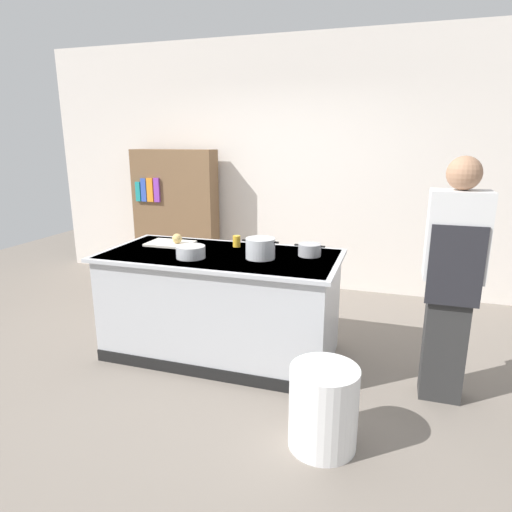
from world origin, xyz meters
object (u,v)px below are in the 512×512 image
object	(u,v)px
onion	(177,239)
stock_pot	(260,248)
juice_cup	(237,241)
trash_bin	(323,407)
sauce_pan	(310,250)
bookshelf	(176,216)
person_chef	(452,277)
mixing_bowl	(191,252)

from	to	relation	value
onion	stock_pot	bearing A→B (deg)	-12.95
onion	juice_cup	size ratio (longest dim) A/B	0.88
juice_cup	trash_bin	bearing A→B (deg)	-50.77
onion	stock_pot	distance (m)	0.86
sauce_pan	juice_cup	distance (m)	0.68
trash_bin	bookshelf	size ratio (longest dim) A/B	0.31
sauce_pan	person_chef	size ratio (longest dim) A/B	0.15
juice_cup	person_chef	distance (m)	1.77
stock_pot	mixing_bowl	bearing A→B (deg)	-163.96
onion	mixing_bowl	bearing A→B (deg)	-49.09
onion	bookshelf	xyz separation A→B (m)	(-0.88, 1.64, -0.11)
person_chef	bookshelf	distance (m)	3.68
stock_pot	bookshelf	size ratio (longest dim) A/B	0.18
sauce_pan	bookshelf	bearing A→B (deg)	141.71
stock_pot	sauce_pan	world-z (taller)	stock_pot
person_chef	bookshelf	world-z (taller)	person_chef
person_chef	mixing_bowl	bearing A→B (deg)	93.54
juice_cup	bookshelf	distance (m)	2.07
trash_bin	bookshelf	xyz separation A→B (m)	(-2.39, 2.74, 0.59)
onion	mixing_bowl	xyz separation A→B (m)	(0.30, -0.35, -0.02)
onion	bookshelf	world-z (taller)	bookshelf
juice_cup	person_chef	size ratio (longest dim) A/B	0.06
sauce_pan	onion	bearing A→B (deg)	-179.89
stock_pot	mixing_bowl	distance (m)	0.56
person_chef	bookshelf	bearing A→B (deg)	60.46
sauce_pan	juice_cup	xyz separation A→B (m)	(-0.67, 0.11, 0.00)
trash_bin	bookshelf	world-z (taller)	bookshelf
stock_pot	juice_cup	distance (m)	0.44
sauce_pan	person_chef	xyz separation A→B (m)	(1.04, -0.31, -0.04)
trash_bin	bookshelf	bearing A→B (deg)	131.12
onion	stock_pot	world-z (taller)	stock_pot
mixing_bowl	person_chef	size ratio (longest dim) A/B	0.14
sauce_pan	trash_bin	size ratio (longest dim) A/B	0.48
sauce_pan	person_chef	bearing A→B (deg)	-16.76
bookshelf	onion	bearing A→B (deg)	-61.85
onion	bookshelf	size ratio (longest dim) A/B	0.05
juice_cup	bookshelf	size ratio (longest dim) A/B	0.06
mixing_bowl	juice_cup	xyz separation A→B (m)	(0.22, 0.46, 0.00)
sauce_pan	trash_bin	xyz separation A→B (m)	(0.32, -1.10, -0.69)
stock_pot	trash_bin	world-z (taller)	stock_pot
mixing_bowl	person_chef	distance (m)	1.94
stock_pot	sauce_pan	distance (m)	0.41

